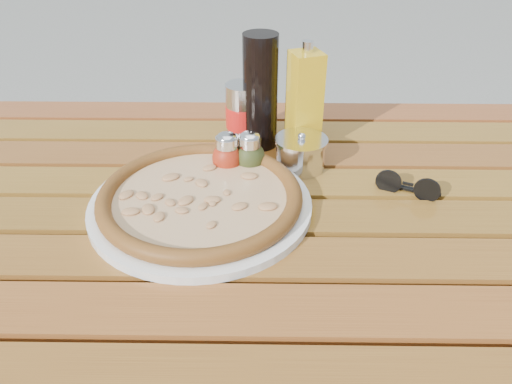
{
  "coord_description": "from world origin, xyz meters",
  "views": [
    {
      "loc": [
        0.01,
        -0.65,
        1.22
      ],
      "look_at": [
        0.0,
        0.02,
        0.78
      ],
      "focal_mm": 35.0,
      "sensor_mm": 36.0,
      "label": 1
    }
  ],
  "objects_px": {
    "table": "(256,251)",
    "plate": "(201,204)",
    "pizza": "(200,196)",
    "sunglasses": "(408,186)",
    "oregano_shaker": "(250,153)",
    "olive_oil_cruet": "(304,101)",
    "pepper_shaker": "(227,154)",
    "dark_bottle": "(260,92)",
    "soda_can": "(243,114)",
    "parmesan_tin": "(301,153)"
  },
  "relations": [
    {
      "from": "pizza",
      "to": "soda_can",
      "type": "height_order",
      "value": "soda_can"
    },
    {
      "from": "pizza",
      "to": "pepper_shaker",
      "type": "distance_m",
      "value": 0.12
    },
    {
      "from": "pizza",
      "to": "oregano_shaker",
      "type": "distance_m",
      "value": 0.14
    },
    {
      "from": "table",
      "to": "oregano_shaker",
      "type": "height_order",
      "value": "oregano_shaker"
    },
    {
      "from": "pizza",
      "to": "olive_oil_cruet",
      "type": "distance_m",
      "value": 0.29
    },
    {
      "from": "pepper_shaker",
      "to": "dark_bottle",
      "type": "distance_m",
      "value": 0.15
    },
    {
      "from": "plate",
      "to": "table",
      "type": "bearing_deg",
      "value": -10.59
    },
    {
      "from": "plate",
      "to": "olive_oil_cruet",
      "type": "xyz_separation_m",
      "value": [
        0.18,
        0.21,
        0.09
      ]
    },
    {
      "from": "pizza",
      "to": "parmesan_tin",
      "type": "distance_m",
      "value": 0.22
    },
    {
      "from": "sunglasses",
      "to": "soda_can",
      "type": "bearing_deg",
      "value": 170.17
    },
    {
      "from": "pepper_shaker",
      "to": "parmesan_tin",
      "type": "distance_m",
      "value": 0.13
    },
    {
      "from": "table",
      "to": "dark_bottle",
      "type": "height_order",
      "value": "dark_bottle"
    },
    {
      "from": "parmesan_tin",
      "to": "sunglasses",
      "type": "distance_m",
      "value": 0.2
    },
    {
      "from": "olive_oil_cruet",
      "to": "parmesan_tin",
      "type": "xyz_separation_m",
      "value": [
        -0.01,
        -0.08,
        -0.07
      ]
    },
    {
      "from": "pizza",
      "to": "sunglasses",
      "type": "height_order",
      "value": "sunglasses"
    },
    {
      "from": "soda_can",
      "to": "oregano_shaker",
      "type": "bearing_deg",
      "value": -82.08
    },
    {
      "from": "olive_oil_cruet",
      "to": "sunglasses",
      "type": "bearing_deg",
      "value": -45.28
    },
    {
      "from": "pizza",
      "to": "oregano_shaker",
      "type": "xyz_separation_m",
      "value": [
        0.08,
        0.12,
        0.02
      ]
    },
    {
      "from": "soda_can",
      "to": "pepper_shaker",
      "type": "bearing_deg",
      "value": -100.47
    },
    {
      "from": "sunglasses",
      "to": "pepper_shaker",
      "type": "bearing_deg",
      "value": -167.91
    },
    {
      "from": "parmesan_tin",
      "to": "olive_oil_cruet",
      "type": "bearing_deg",
      "value": 83.96
    },
    {
      "from": "pizza",
      "to": "soda_can",
      "type": "bearing_deg",
      "value": 75.79
    },
    {
      "from": "soda_can",
      "to": "sunglasses",
      "type": "distance_m",
      "value": 0.35
    },
    {
      "from": "soda_can",
      "to": "table",
      "type": "bearing_deg",
      "value": -83.4
    },
    {
      "from": "table",
      "to": "plate",
      "type": "distance_m",
      "value": 0.12
    },
    {
      "from": "pizza",
      "to": "olive_oil_cruet",
      "type": "relative_size",
      "value": 1.65
    },
    {
      "from": "parmesan_tin",
      "to": "soda_can",
      "type": "bearing_deg",
      "value": 136.46
    },
    {
      "from": "table",
      "to": "soda_can",
      "type": "distance_m",
      "value": 0.29
    },
    {
      "from": "table",
      "to": "pizza",
      "type": "height_order",
      "value": "pizza"
    },
    {
      "from": "table",
      "to": "soda_can",
      "type": "height_order",
      "value": "soda_can"
    },
    {
      "from": "plate",
      "to": "dark_bottle",
      "type": "xyz_separation_m",
      "value": [
        0.09,
        0.22,
        0.1
      ]
    },
    {
      "from": "oregano_shaker",
      "to": "olive_oil_cruet",
      "type": "height_order",
      "value": "olive_oil_cruet"
    },
    {
      "from": "soda_can",
      "to": "parmesan_tin",
      "type": "xyz_separation_m",
      "value": [
        0.11,
        -0.1,
        -0.03
      ]
    },
    {
      "from": "oregano_shaker",
      "to": "dark_bottle",
      "type": "bearing_deg",
      "value": 80.68
    },
    {
      "from": "plate",
      "to": "sunglasses",
      "type": "xyz_separation_m",
      "value": [
        0.35,
        0.05,
        0.01
      ]
    },
    {
      "from": "table",
      "to": "sunglasses",
      "type": "distance_m",
      "value": 0.28
    },
    {
      "from": "soda_can",
      "to": "dark_bottle",
      "type": "bearing_deg",
      "value": -22.29
    },
    {
      "from": "pizza",
      "to": "sunglasses",
      "type": "relative_size",
      "value": 3.18
    },
    {
      "from": "table",
      "to": "pizza",
      "type": "xyz_separation_m",
      "value": [
        -0.09,
        0.02,
        0.1
      ]
    },
    {
      "from": "olive_oil_cruet",
      "to": "table",
      "type": "bearing_deg",
      "value": -110.89
    },
    {
      "from": "table",
      "to": "parmesan_tin",
      "type": "bearing_deg",
      "value": 62.13
    },
    {
      "from": "table",
      "to": "pizza",
      "type": "bearing_deg",
      "value": 169.41
    },
    {
      "from": "oregano_shaker",
      "to": "olive_oil_cruet",
      "type": "relative_size",
      "value": 0.39
    },
    {
      "from": "dark_bottle",
      "to": "soda_can",
      "type": "height_order",
      "value": "dark_bottle"
    },
    {
      "from": "pepper_shaker",
      "to": "parmesan_tin",
      "type": "xyz_separation_m",
      "value": [
        0.13,
        0.02,
        -0.01
      ]
    },
    {
      "from": "oregano_shaker",
      "to": "parmesan_tin",
      "type": "xyz_separation_m",
      "value": [
        0.09,
        0.02,
        -0.01
      ]
    },
    {
      "from": "pizza",
      "to": "soda_can",
      "type": "xyz_separation_m",
      "value": [
        0.06,
        0.24,
        0.04
      ]
    },
    {
      "from": "pepper_shaker",
      "to": "oregano_shaker",
      "type": "height_order",
      "value": "same"
    },
    {
      "from": "pepper_shaker",
      "to": "olive_oil_cruet",
      "type": "height_order",
      "value": "olive_oil_cruet"
    },
    {
      "from": "table",
      "to": "olive_oil_cruet",
      "type": "bearing_deg",
      "value": 69.11
    }
  ]
}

